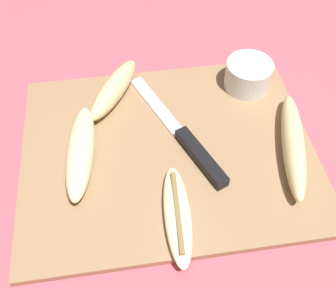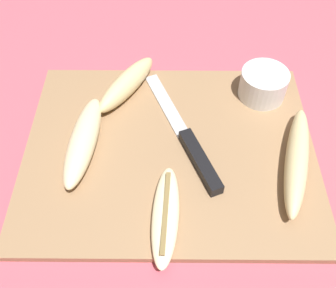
{
  "view_description": "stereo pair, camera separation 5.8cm",
  "coord_description": "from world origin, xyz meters",
  "views": [
    {
      "loc": [
        -0.06,
        -0.37,
        0.5
      ],
      "look_at": [
        0.0,
        0.0,
        0.02
      ],
      "focal_mm": 42.0,
      "sensor_mm": 36.0,
      "label": 1
    },
    {
      "loc": [
        0.0,
        -0.38,
        0.5
      ],
      "look_at": [
        0.0,
        0.0,
        0.02
      ],
      "focal_mm": 42.0,
      "sensor_mm": 36.0,
      "label": 2
    }
  ],
  "objects": [
    {
      "name": "banana_ripe_center",
      "position": [
        0.19,
        -0.04,
        0.03
      ],
      "size": [
        0.08,
        0.21,
        0.04
      ],
      "rotation": [
        0.0,
        0.0,
        2.88
      ],
      "color": "beige",
      "rests_on": "cutting_board"
    },
    {
      "name": "banana_pale_long",
      "position": [
        -0.01,
        -0.12,
        0.02
      ],
      "size": [
        0.05,
        0.16,
        0.02
      ],
      "rotation": [
        0.0,
        0.0,
        3.08
      ],
      "color": "beige",
      "rests_on": "cutting_board"
    },
    {
      "name": "knife",
      "position": [
        0.04,
        -0.01,
        0.02
      ],
      "size": [
        0.12,
        0.26,
        0.02
      ],
      "rotation": [
        0.0,
        0.0,
        0.4
      ],
      "color": "black",
      "rests_on": "cutting_board"
    },
    {
      "name": "prep_bowl",
      "position": [
        0.16,
        0.12,
        0.04
      ],
      "size": [
        0.08,
        0.08,
        0.05
      ],
      "color": "white",
      "rests_on": "cutting_board"
    },
    {
      "name": "ground_plane",
      "position": [
        0.0,
        0.0,
        0.0
      ],
      "size": [
        4.0,
        4.0,
        0.0
      ],
      "primitive_type": "plane",
      "color": "#C65160"
    },
    {
      "name": "cutting_board",
      "position": [
        0.0,
        0.0,
        0.01
      ],
      "size": [
        0.46,
        0.36,
        0.01
      ],
      "color": "#997551",
      "rests_on": "ground_plane"
    },
    {
      "name": "banana_cream_curved",
      "position": [
        -0.13,
        0.0,
        0.03
      ],
      "size": [
        0.06,
        0.18,
        0.03
      ],
      "rotation": [
        0.0,
        0.0,
        6.18
      ],
      "color": "beige",
      "rests_on": "cutting_board"
    },
    {
      "name": "banana_mellow_near",
      "position": [
        -0.08,
        0.12,
        0.03
      ],
      "size": [
        0.11,
        0.15,
        0.04
      ],
      "rotation": [
        0.0,
        0.0,
        5.74
      ],
      "color": "beige",
      "rests_on": "cutting_board"
    }
  ]
}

